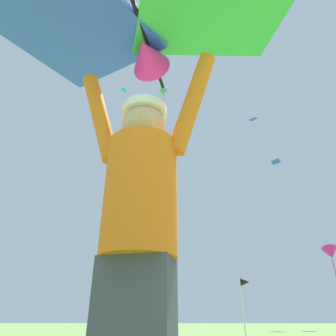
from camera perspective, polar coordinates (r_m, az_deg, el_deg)
The scene contains 10 objects.
kite_flyer_person at distance 1.33m, azimuth -5.62°, elevation -12.00°, with size 0.81×0.39×1.92m.
held_stunt_kite at distance 2.00m, azimuth -4.76°, elevation 25.97°, with size 2.09×1.26×0.43m.
distant_kite_teal_overhead_distant at distance 27.76m, azimuth -8.55°, elevation 14.83°, with size 0.67×0.69×0.25m.
distant_kite_blue_high_right at distance 37.01m, azimuth 16.19°, elevation 9.16°, with size 0.90×0.91×0.47m.
distant_kite_magenta_low_right at distance 24.99m, azimuth 29.01°, elevation -14.24°, with size 1.52×1.66×2.53m.
distant_kite_blue_far_center at distance 30.69m, azimuth 20.17°, elevation 1.22°, with size 0.93×0.93×0.21m.
distant_kite_green_mid_right at distance 29.09m, azimuth -0.91°, elevation 14.46°, with size 0.86×0.98×1.67m.
distant_kite_black_mid_left at distance 37.40m, azimuth 0.23°, elevation -12.83°, with size 0.86×0.95×1.04m.
distant_kite_yellow_high_left at distance 39.65m, azimuth -8.15°, elevation -4.32°, with size 0.79×0.80×0.24m.
marker_flag at distance 9.86m, azimuth 14.63°, elevation -21.25°, with size 0.30×0.24×1.73m.
Camera 1 is at (0.03, -1.19, 0.59)m, focal length 31.41 mm.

